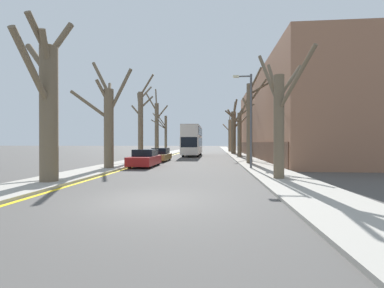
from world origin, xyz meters
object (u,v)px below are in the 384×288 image
at_px(lamp_post, 249,116).
at_px(double_decker_bus, 192,139).
at_px(parked_car_0, 145,158).
at_px(street_tree_right_1, 250,119).
at_px(street_tree_right_3, 234,129).
at_px(parked_car_1, 160,155).
at_px(street_tree_left_4, 165,134).
at_px(street_tree_left_3, 157,127).
at_px(street_tree_right_0, 279,117).
at_px(street_tree_left_1, 108,120).
at_px(street_tree_left_0, 48,104).
at_px(street_tree_right_2, 240,131).
at_px(street_tree_left_2, 141,121).
at_px(street_tree_right_4, 230,135).

bearing_deg(lamp_post, double_decker_bus, 106.84).
bearing_deg(parked_car_0, street_tree_right_1, 19.59).
distance_m(street_tree_right_3, parked_car_1, 20.24).
bearing_deg(street_tree_left_4, parked_car_0, -83.77).
bearing_deg(street_tree_left_3, parked_car_0, -81.26).
height_order(street_tree_right_0, parked_car_0, street_tree_right_0).
relative_size(street_tree_right_0, double_decker_bus, 0.66).
xyz_separation_m(street_tree_left_1, street_tree_right_0, (11.34, -4.65, -0.33)).
height_order(street_tree_left_0, parked_car_0, street_tree_left_0).
distance_m(parked_car_0, parked_car_1, 6.15).
relative_size(street_tree_right_0, street_tree_right_2, 0.90).
bearing_deg(street_tree_right_1, street_tree_left_1, -153.79).
distance_m(street_tree_right_3, double_decker_bus, 9.11).
bearing_deg(street_tree_right_1, double_decker_bus, 114.24).
xyz_separation_m(street_tree_left_3, street_tree_right_3, (11.11, 10.63, 0.15)).
relative_size(street_tree_left_2, street_tree_left_4, 1.34).
bearing_deg(street_tree_left_3, street_tree_right_0, -61.00).
relative_size(street_tree_left_2, street_tree_right_1, 1.01).
relative_size(street_tree_left_1, street_tree_right_1, 0.92).
relative_size(street_tree_left_3, parked_car_0, 2.20).
height_order(street_tree_left_2, double_decker_bus, street_tree_left_2).
relative_size(street_tree_right_1, parked_car_0, 2.05).
distance_m(street_tree_right_0, street_tree_right_1, 10.21).
distance_m(street_tree_left_2, street_tree_right_0, 16.98).
height_order(street_tree_left_1, lamp_post, street_tree_left_1).
bearing_deg(street_tree_right_2, street_tree_right_0, -89.91).
relative_size(street_tree_right_2, double_decker_bus, 0.74).
distance_m(street_tree_left_1, parked_car_0, 4.36).
height_order(street_tree_left_2, street_tree_left_4, street_tree_left_2).
distance_m(street_tree_left_0, street_tree_left_2, 14.96).
bearing_deg(street_tree_right_2, street_tree_left_0, -116.48).
distance_m(street_tree_left_4, double_decker_bus, 4.93).
distance_m(street_tree_right_4, parked_car_0, 35.56).
xyz_separation_m(street_tree_right_4, parked_car_0, (-8.97, -34.27, -3.00)).
bearing_deg(street_tree_right_4, double_decker_bus, -111.81).
height_order(street_tree_right_0, street_tree_right_2, street_tree_right_2).
relative_size(street_tree_left_0, street_tree_right_4, 1.03).
distance_m(parked_car_0, lamp_post, 9.10).
height_order(street_tree_left_3, street_tree_right_4, street_tree_left_3).
bearing_deg(street_tree_right_0, street_tree_right_4, 90.26).
xyz_separation_m(street_tree_left_1, street_tree_right_1, (11.22, 5.52, 0.50)).
relative_size(parked_car_1, lamp_post, 0.62).
height_order(street_tree_left_2, parked_car_0, street_tree_left_2).
distance_m(street_tree_left_1, street_tree_right_2, 19.57).
height_order(street_tree_right_0, lamp_post, street_tree_right_0).
height_order(street_tree_left_2, street_tree_right_0, street_tree_left_2).
bearing_deg(street_tree_right_1, street_tree_left_0, -132.37).
xyz_separation_m(street_tree_right_3, parked_car_0, (-9.08, -23.87, -3.61)).
bearing_deg(street_tree_left_0, street_tree_right_0, 10.88).
xyz_separation_m(street_tree_left_3, parked_car_1, (2.04, -7.09, -3.47)).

